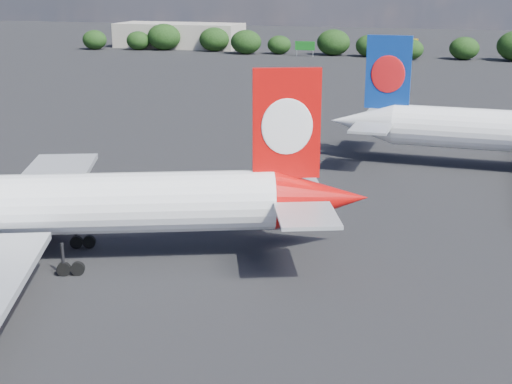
# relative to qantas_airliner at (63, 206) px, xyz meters

# --- Properties ---
(ground) EXTENTS (500.00, 500.00, 0.00)m
(ground) POSITION_rel_qantas_airliner_xyz_m (0.99, 46.34, -4.85)
(ground) COLOR black
(ground) RESTS_ON ground
(qantas_airliner) EXTENTS (47.14, 45.34, 15.91)m
(qantas_airliner) POSITION_rel_qantas_airliner_xyz_m (0.00, 0.00, 0.00)
(qantas_airliner) COLOR white
(qantas_airliner) RESTS_ON ground
(terminal_building) EXTENTS (42.00, 16.00, 8.00)m
(terminal_building) POSITION_rel_qantas_airliner_xyz_m (-64.01, 178.34, -0.85)
(terminal_building) COLOR #A1988B
(terminal_building) RESTS_ON ground
(highway_sign) EXTENTS (6.00, 0.30, 4.50)m
(highway_sign) POSITION_rel_qantas_airliner_xyz_m (-17.01, 162.34, -1.72)
(highway_sign) COLOR #146519
(highway_sign) RESTS_ON ground
(billboard_yellow) EXTENTS (5.00, 0.30, 5.50)m
(billboard_yellow) POSITION_rel_qantas_airliner_xyz_m (12.99, 168.34, -0.98)
(billboard_yellow) COLOR yellow
(billboard_yellow) RESTS_ON ground
(horizon_treeline) EXTENTS (199.85, 14.32, 8.62)m
(horizon_treeline) POSITION_rel_qantas_airliner_xyz_m (8.47, 166.68, -1.21)
(horizon_treeline) COLOR black
(horizon_treeline) RESTS_ON ground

